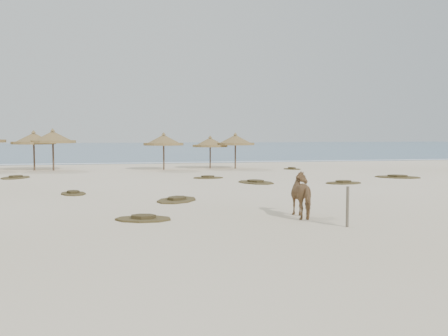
{
  "coord_description": "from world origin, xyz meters",
  "views": [
    {
      "loc": [
        -3.09,
        -19.95,
        2.73
      ],
      "look_at": [
        2.08,
        5.0,
        0.95
      ],
      "focal_mm": 40.0,
      "sensor_mm": 36.0,
      "label": 1
    }
  ],
  "objects": [
    {
      "name": "ocean",
      "position": [
        0.0,
        75.0,
        0.0
      ],
      "size": [
        200.0,
        100.0,
        0.01
      ],
      "primitive_type": "cube",
      "color": "#2B5281",
      "rests_on": "ground"
    },
    {
      "name": "palapa_1",
      "position": [
        -7.94,
        18.23,
        2.4
      ],
      "size": [
        3.4,
        3.4,
        3.09
      ],
      "rotation": [
        0.0,
        0.0,
        0.03
      ],
      "color": "#4E3A28",
      "rests_on": "ground"
    },
    {
      "name": "scrub_11",
      "position": [
        -2.43,
        -4.21,
        0.05
      ],
      "size": [
        2.02,
        1.55,
        0.16
      ],
      "rotation": [
        0.0,
        0.0,
        2.91
      ],
      "color": "#4E4222",
      "rests_on": "ground"
    },
    {
      "name": "horse",
      "position": [
        2.74,
        -4.76,
        0.73
      ],
      "size": [
        0.8,
        1.73,
        1.46
      ],
      "primitive_type": "imported",
      "rotation": [
        0.0,
        0.0,
        3.13
      ],
      "color": "brown",
      "rests_on": "ground"
    },
    {
      "name": "scrub_5",
      "position": [
        13.58,
        7.81,
        0.05
      ],
      "size": [
        3.23,
        2.95,
        0.16
      ],
      "rotation": [
        0.0,
        0.0,
        2.56
      ],
      "color": "#4E4222",
      "rests_on": "ground"
    },
    {
      "name": "fence_post_near",
      "position": [
        3.34,
        -6.61,
        0.59
      ],
      "size": [
        0.11,
        0.11,
        1.19
      ],
      "primitive_type": "cylinder",
      "rotation": [
        0.0,
        0.0,
        -0.31
      ],
      "color": "#635A4A",
      "rests_on": "ground"
    },
    {
      "name": "palapa_4",
      "position": [
        3.68,
        17.97,
        1.99
      ],
      "size": [
        3.33,
        3.33,
        2.56
      ],
      "rotation": [
        0.0,
        0.0,
        -0.25
      ],
      "color": "#4E3A28",
      "rests_on": "ground"
    },
    {
      "name": "palapa_5",
      "position": [
        5.55,
        17.45,
        2.17
      ],
      "size": [
        3.73,
        3.73,
        2.79
      ],
      "rotation": [
        0.0,
        0.0,
        -0.3
      ],
      "color": "#4E3A28",
      "rests_on": "ground"
    },
    {
      "name": "scrub_10",
      "position": [
        9.56,
        15.77,
        0.05
      ],
      "size": [
        1.6,
        1.77,
        0.16
      ],
      "rotation": [
        0.0,
        0.0,
        2.12
      ],
      "color": "#4E4222",
      "rests_on": "ground"
    },
    {
      "name": "scrub_4",
      "position": [
        8.74,
        5.13,
        0.05
      ],
      "size": [
        2.13,
        1.48,
        0.16
      ],
      "rotation": [
        0.0,
        0.0,
        0.08
      ],
      "color": "#4E4222",
      "rests_on": "ground"
    },
    {
      "name": "foam_line",
      "position": [
        0.0,
        26.0,
        0.0
      ],
      "size": [
        70.0,
        0.6,
        0.01
      ],
      "primitive_type": "cube",
      "color": "white",
      "rests_on": "ground"
    },
    {
      "name": "palapa_3",
      "position": [
        0.03,
        17.14,
        2.18
      ],
      "size": [
        3.81,
        3.81,
        2.81
      ],
      "rotation": [
        0.0,
        0.0,
        0.33
      ],
      "color": "#4E3A28",
      "rests_on": "ground"
    },
    {
      "name": "palapa_2",
      "position": [
        -9.32,
        18.62,
        2.29
      ],
      "size": [
        3.2,
        3.2,
        2.96
      ],
      "rotation": [
        0.0,
        0.0,
        0.01
      ],
      "color": "#4E3A28",
      "rests_on": "ground"
    },
    {
      "name": "scrub_3",
      "position": [
        4.16,
        6.39,
        0.05
      ],
      "size": [
        2.42,
        2.88,
        0.16
      ],
      "rotation": [
        0.0,
        0.0,
        1.97
      ],
      "color": "#4E4222",
      "rests_on": "ground"
    },
    {
      "name": "ground",
      "position": [
        0.0,
        0.0,
        0.0
      ],
      "size": [
        160.0,
        160.0,
        0.0
      ],
      "primitive_type": "plane",
      "color": "beige",
      "rests_on": "ground"
    },
    {
      "name": "scrub_2",
      "position": [
        -5.2,
        3.14,
        0.05
      ],
      "size": [
        1.48,
        1.87,
        0.16
      ],
      "rotation": [
        0.0,
        0.0,
        1.85
      ],
      "color": "#4E4222",
      "rests_on": "ground"
    },
    {
      "name": "scrub_7",
      "position": [
        2.07,
        9.73,
        0.05
      ],
      "size": [
        1.86,
        1.22,
        0.16
      ],
      "rotation": [
        0.0,
        0.0,
        3.13
      ],
      "color": "#4E4222",
      "rests_on": "ground"
    },
    {
      "name": "scrub_9",
      "position": [
        -0.9,
        0.02,
        0.05
      ],
      "size": [
        2.35,
        2.6,
        0.16
      ],
      "rotation": [
        0.0,
        0.0,
        1.02
      ],
      "color": "#4E4222",
      "rests_on": "ground"
    },
    {
      "name": "scrub_6",
      "position": [
        -9.38,
        12.19,
        0.05
      ],
      "size": [
        2.05,
        2.62,
        0.16
      ],
      "rotation": [
        0.0,
        0.0,
        1.31
      ],
      "color": "#4E4222",
      "rests_on": "ground"
    }
  ]
}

